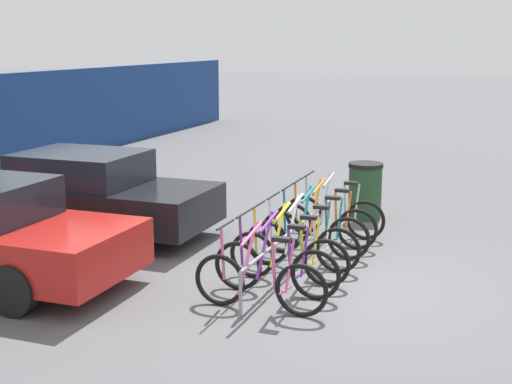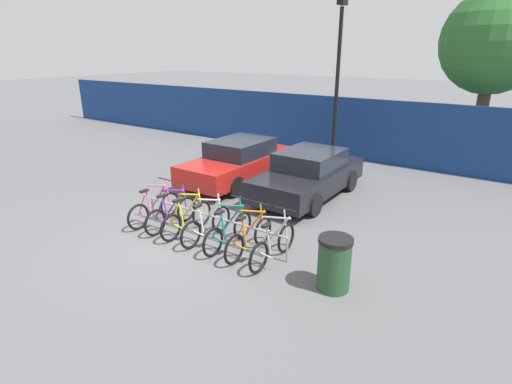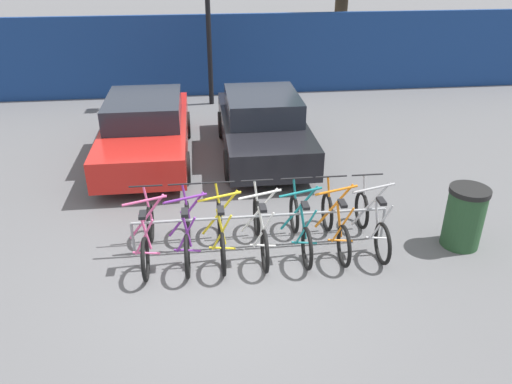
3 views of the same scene
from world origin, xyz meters
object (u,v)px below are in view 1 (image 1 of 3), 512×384
at_px(bicycle_silver, 334,215).
at_px(trash_bin, 365,191).
at_px(bike_rack, 293,234).
at_px(bicycle_pink, 260,281).
at_px(bicycle_purple, 276,267).
at_px(bicycle_yellow, 289,255).
at_px(car_black, 87,194).
at_px(bicycle_orange, 324,223).
at_px(bicycle_teal, 315,232).
at_px(bicycle_white, 302,243).

bearing_deg(bicycle_silver, trash_bin, -4.24).
bearing_deg(bike_rack, bicycle_pink, -175.24).
distance_m(bicycle_purple, bicycle_yellow, 0.53).
height_order(car_black, trash_bin, car_black).
relative_size(bicycle_orange, bicycle_silver, 1.00).
height_order(bike_rack, bicycle_teal, bicycle_teal).
height_order(bike_rack, bicycle_orange, bicycle_orange).
distance_m(bicycle_orange, bicycle_silver, 0.61).
bearing_deg(bicycle_orange, trash_bin, -2.55).
xyz_separation_m(bicycle_purple, trash_bin, (4.41, -0.21, 0.14)).
distance_m(bicycle_purple, car_black, 4.31).
xyz_separation_m(bicycle_pink, bicycle_silver, (3.57, 0.00, 0.00)).
xyz_separation_m(bike_rack, bicycle_yellow, (-0.65, -0.15, -0.11)).
distance_m(bicycle_white, bicycle_silver, 1.82).
height_order(bicycle_white, bicycle_silver, same).
bearing_deg(bicycle_white, bicycle_orange, 1.98).
distance_m(bike_rack, bicycle_yellow, 0.68).
distance_m(bicycle_purple, bicycle_orange, 2.36).
bearing_deg(trash_bin, bicycle_yellow, 176.93).
distance_m(bicycle_pink, bicycle_yellow, 1.13).
height_order(bicycle_white, trash_bin, bicycle_white).
height_order(bicycle_pink, trash_bin, bicycle_pink).
xyz_separation_m(bicycle_yellow, bicycle_teal, (1.26, 0.00, 0.00)).
distance_m(bicycle_teal, car_black, 3.97).
bearing_deg(bicycle_white, bicycle_teal, 1.98).
bearing_deg(bicycle_orange, car_black, 102.78).
bearing_deg(car_black, bicycle_silver, -72.18).
distance_m(bicycle_purple, trash_bin, 4.41).
height_order(bicycle_orange, trash_bin, bicycle_orange).
xyz_separation_m(bicycle_white, bicycle_orange, (1.21, 0.00, 0.00)).
bearing_deg(bicycle_white, bicycle_purple, -178.02).
bearing_deg(bicycle_white, bicycle_yellow, -178.02).
xyz_separation_m(bicycle_purple, bicycle_silver, (2.97, 0.00, 0.00)).
xyz_separation_m(bicycle_teal, trash_bin, (2.62, -0.21, 0.14)).
distance_m(bicycle_pink, bicycle_white, 1.75).
relative_size(bicycle_silver, car_black, 0.40).
distance_m(bicycle_pink, car_black, 4.58).
xyz_separation_m(bicycle_yellow, car_black, (1.17, 3.95, 0.31)).
relative_size(bike_rack, bicycle_orange, 2.41).
relative_size(bicycle_purple, bicycle_orange, 1.00).
bearing_deg(bicycle_teal, trash_bin, -6.93).
distance_m(bike_rack, trash_bin, 3.25).
bearing_deg(car_black, bicycle_purple, -113.19).
bearing_deg(trash_bin, bicycle_silver, 171.80).
distance_m(bicycle_white, bicycle_orange, 1.21).
xyz_separation_m(bicycle_teal, car_black, (-0.10, 3.95, 0.31)).
distance_m(bicycle_white, car_black, 4.00).
bearing_deg(trash_bin, bicycle_purple, 177.30).
bearing_deg(bicycle_orange, bicycle_yellow, -176.76).
height_order(bicycle_silver, car_black, car_black).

